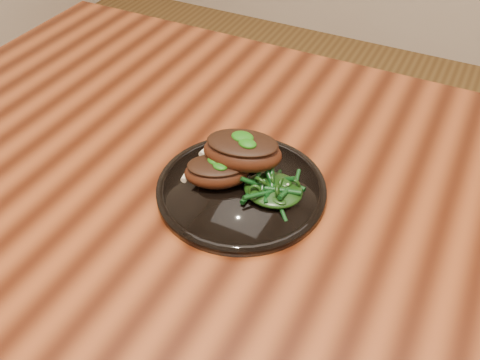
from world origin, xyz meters
name	(u,v)px	position (x,y,z in m)	size (l,w,h in m)	color
desk	(347,252)	(0.00, 0.00, 0.67)	(1.60, 0.80, 0.75)	#331106
plate	(241,189)	(-0.16, -0.03, 0.76)	(0.24, 0.24, 0.01)	black
lamb_chop_front	(216,171)	(-0.19, -0.04, 0.78)	(0.11, 0.09, 0.04)	#3B180B
lamb_chop_back	(242,150)	(-0.17, -0.01, 0.81)	(0.13, 0.10, 0.05)	#3B180B
herb_smear	(239,158)	(-0.19, 0.02, 0.77)	(0.08, 0.05, 0.01)	#0B4006
greens_heap	(273,187)	(-0.11, -0.03, 0.78)	(0.08, 0.08, 0.03)	black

